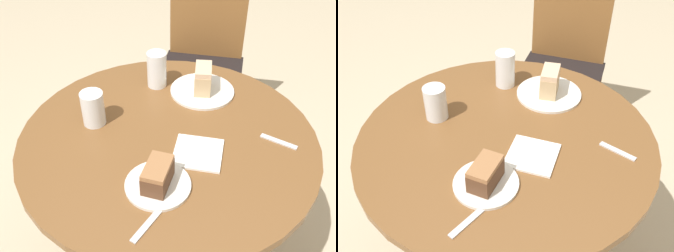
# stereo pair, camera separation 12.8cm
# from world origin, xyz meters

# --- Properties ---
(table) EXTENTS (0.99, 0.99, 0.75)m
(table) POSITION_xyz_m (0.00, 0.00, 0.57)
(table) COLOR brown
(table) RESTS_ON ground_plane
(chair) EXTENTS (0.46, 0.47, 0.96)m
(chair) POSITION_xyz_m (0.05, 0.92, 0.50)
(chair) COLOR brown
(chair) RESTS_ON ground_plane
(plate_near) EXTENTS (0.19, 0.19, 0.01)m
(plate_near) POSITION_xyz_m (0.01, -0.23, 0.75)
(plate_near) COLOR silver
(plate_near) RESTS_ON table
(plate_far) EXTENTS (0.24, 0.24, 0.01)m
(plate_far) POSITION_xyz_m (0.09, 0.27, 0.75)
(plate_far) COLOR silver
(plate_far) RESTS_ON table
(cake_slice_near) EXTENTS (0.08, 0.12, 0.07)m
(cake_slice_near) POSITION_xyz_m (0.01, -0.23, 0.79)
(cake_slice_near) COLOR brown
(cake_slice_near) RESTS_ON plate_near
(cake_slice_far) EXTENTS (0.07, 0.11, 0.10)m
(cake_slice_far) POSITION_xyz_m (0.09, 0.27, 0.80)
(cake_slice_far) COLOR tan
(cake_slice_far) RESTS_ON plate_far
(glass_lemonade) EXTENTS (0.08, 0.08, 0.12)m
(glass_lemonade) POSITION_xyz_m (-0.26, 0.03, 0.80)
(glass_lemonade) COLOR silver
(glass_lemonade) RESTS_ON table
(glass_water) EXTENTS (0.07, 0.07, 0.14)m
(glass_water) POSITION_xyz_m (-0.09, 0.29, 0.81)
(glass_water) COLOR silver
(glass_water) RESTS_ON table
(napkin_stack) EXTENTS (0.16, 0.16, 0.01)m
(napkin_stack) POSITION_xyz_m (0.11, -0.07, 0.75)
(napkin_stack) COLOR white
(napkin_stack) RESTS_ON table
(fork) EXTENTS (0.09, 0.16, 0.00)m
(fork) POSITION_xyz_m (0.01, -0.35, 0.75)
(fork) COLOR silver
(fork) RESTS_ON table
(spoon) EXTENTS (0.12, 0.06, 0.00)m
(spoon) POSITION_xyz_m (0.36, 0.02, 0.75)
(spoon) COLOR silver
(spoon) RESTS_ON table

